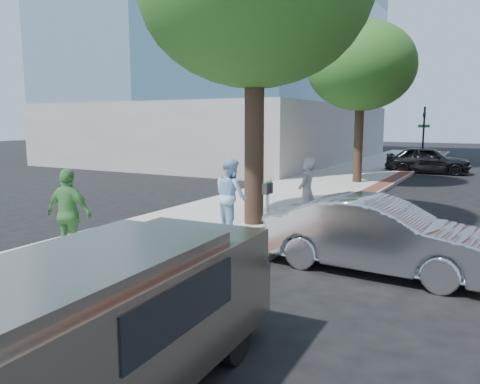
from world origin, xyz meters
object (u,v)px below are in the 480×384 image
Objects in this scene: person_gray at (307,193)px; bg_car at (428,160)px; person_green at (69,214)px; sedan_silver at (378,235)px; person_officer at (231,196)px; parking_meter at (267,198)px; van at (113,318)px.

bg_car is at bearing 175.81° from person_gray.
sedan_silver is at bearing -161.41° from person_green.
sedan_silver is at bearing -160.74° from person_officer.
person_gray is at bearing 48.22° from sedan_silver.
person_gray is at bearing 171.84° from bg_car.
sedan_silver is at bearing 43.96° from person_gray.
person_officer reaches higher than sedan_silver.
person_officer is at bearing 154.61° from parking_meter.
person_gray reaches higher than parking_meter.
person_officer is 0.41× the size of bg_car.
person_officer reaches higher than parking_meter.
person_green is at bearing 141.11° from van.
person_green is (-3.13, -4.96, -0.00)m from person_gray.
person_green is at bearing 118.43° from sedan_silver.
bg_car is (-1.56, 18.98, 0.04)m from sedan_silver.
sedan_silver is at bearing 179.29° from bg_car.
person_green is at bearing -33.69° from person_gray.
person_green reaches higher than bg_car.
person_green is 0.41× the size of bg_car.
person_gray is at bearing -129.27° from person_green.
van is (0.96, -7.98, -0.16)m from person_gray.
van is (1.11, -5.93, -0.30)m from parking_meter.
person_gray reaches higher than van.
person_green is (-1.68, -3.53, -0.01)m from person_officer.
parking_meter is at bearing -172.91° from person_officer.
bg_car is (2.24, 18.08, -0.31)m from person_officer.
person_officer is 0.41× the size of van.
parking_meter is at bearing -142.73° from person_green.
sedan_silver is 5.83m from van.
sedan_silver is (5.49, 2.63, -0.34)m from person_green.
sedan_silver is (3.81, -0.89, -0.36)m from person_officer.
person_officer is 3.91m from person_green.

